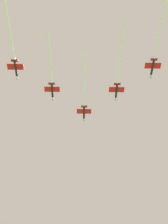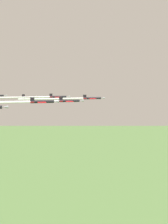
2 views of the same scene
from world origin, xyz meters
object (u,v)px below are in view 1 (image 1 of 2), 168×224
Objects in this scene: jet_port_inner at (51,76)px; jet_starboard_inner at (118,72)px; jet_starboard_outer at (157,43)px; jet_lead at (84,97)px; jet_port_outer at (12,47)px.

jet_starboard_inner is (-35.65, -11.55, 0.32)m from jet_port_inner.
jet_starboard_outer is at bearing -42.06° from jet_starboard_inner.
jet_lead reaches higher than jet_port_inner.
jet_starboard_inner is at bearing -43.19° from jet_lead.
jet_port_outer is at bearing 178.55° from jet_starboard_outer.
jet_starboard_outer reaches higher than jet_starboard_inner.
jet_port_outer is at bearing -136.12° from jet_port_inner.
jet_starboard_inner is at bearing -4.59° from jet_port_inner.
jet_lead is at bearing 137.37° from jet_starboard_outer.
jet_port_outer is 0.92× the size of jet_starboard_outer.
jet_starboard_inner reaches higher than jet_port_outer.
jet_port_inner reaches higher than jet_port_outer.
jet_port_inner is at bearing 175.41° from jet_starboard_inner.
jet_starboard_outer reaches higher than jet_port_inner.
jet_lead is 25.62m from jet_starboard_inner.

